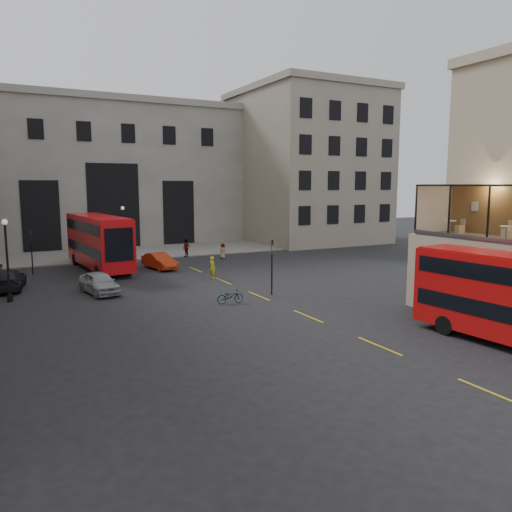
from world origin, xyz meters
name	(u,v)px	position (x,y,z in m)	size (l,w,h in m)	color
ground	(411,340)	(0.00, 0.00, 0.00)	(140.00, 140.00, 0.00)	black
host_frontage	(502,283)	(6.50, 0.00, 2.25)	(3.00, 11.00, 4.50)	#C1AB90
cafe_floor	(505,240)	(6.50, 0.00, 4.55)	(3.00, 10.00, 0.10)	slate
gateway	(104,170)	(-5.00, 47.99, 9.39)	(35.00, 10.60, 18.00)	#9F9C94
building_right	(306,163)	(20.00, 39.97, 10.39)	(16.60, 18.60, 20.00)	gray
pavement_far	(116,253)	(-6.00, 38.00, 0.06)	(40.00, 12.00, 0.12)	slate
traffic_light_near	(272,260)	(-1.00, 12.00, 2.42)	(0.16, 0.20, 3.80)	black
traffic_light_far	(31,246)	(-15.00, 28.00, 2.42)	(0.16, 0.20, 3.80)	black
street_lamp_a	(8,265)	(-17.00, 18.00, 2.39)	(0.36, 0.36, 5.33)	black
street_lamp_b	(124,235)	(-6.00, 34.00, 2.39)	(0.36, 0.36, 5.33)	black
bus_far	(98,240)	(-9.55, 28.07, 2.70)	(3.73, 12.21, 4.80)	red
car_a	(99,283)	(-11.41, 17.85, 0.75)	(1.78, 4.43, 1.51)	#9A9DA2
car_b	(159,261)	(-4.74, 25.90, 0.71)	(1.51, 4.34, 1.43)	#B5290B
car_c	(8,280)	(-17.00, 22.13, 0.74)	(2.08, 5.12, 1.49)	black
bicycle	(230,296)	(-4.58, 11.02, 0.45)	(0.60, 1.71, 0.90)	gray
cyclist	(213,268)	(-2.27, 19.46, 0.89)	(0.65, 0.43, 1.78)	yellow
pedestrian_b	(77,246)	(-9.75, 39.93, 0.81)	(1.04, 0.60, 1.62)	gray
pedestrian_c	(186,248)	(0.00, 31.99, 0.93)	(1.09, 0.45, 1.86)	gray
pedestrian_d	(223,251)	(2.89, 29.10, 0.79)	(0.77, 0.50, 1.58)	gray
pedestrian_e	(0,275)	(-17.44, 24.31, 0.80)	(0.58, 0.38, 1.59)	gray
cafe_table_mid	(506,231)	(5.86, -0.47, 5.11)	(0.62, 0.62, 0.77)	silver
cafe_table_far	(450,225)	(5.96, 3.25, 5.15)	(0.66, 0.66, 0.83)	white
cafe_chair_b	(508,232)	(7.24, 0.42, 4.90)	(0.58, 0.58, 0.97)	#DBBC7E
cafe_chair_c	(510,234)	(7.05, 0.17, 4.84)	(0.39, 0.39, 0.78)	#DEAC80
cafe_chair_d	(460,229)	(7.21, 3.57, 4.86)	(0.51, 0.51, 0.86)	tan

